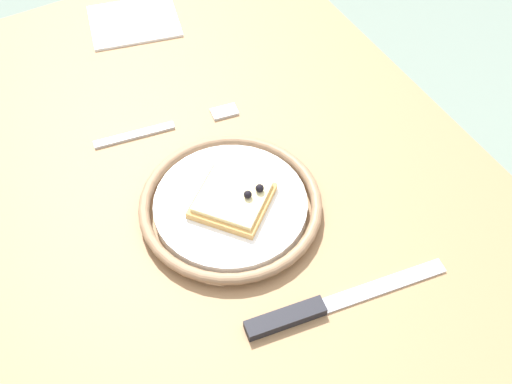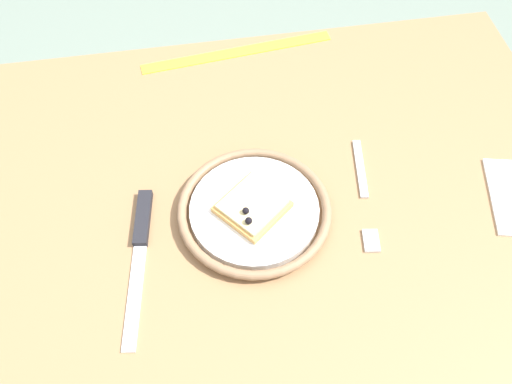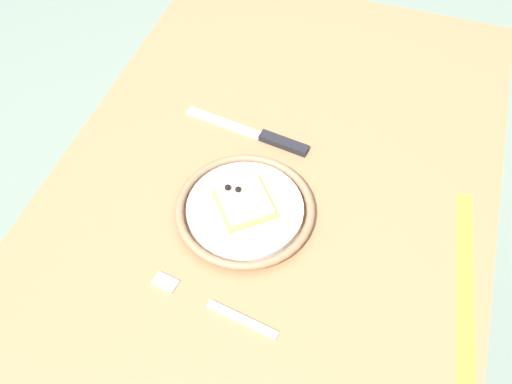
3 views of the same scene
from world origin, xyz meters
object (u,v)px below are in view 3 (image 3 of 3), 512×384
knife (267,137)px  plate (245,209)px  dining_table (268,224)px  measuring_tape (465,288)px  fork (213,305)px  pizza_slice_near (244,202)px

knife → plate: bearing=-174.6°
knife → dining_table: bearing=-160.3°
measuring_tape → plate: bearing=79.7°
plate → knife: bearing=5.4°
knife → fork: (-0.33, -0.02, -0.00)m
knife → fork: knife is taller
pizza_slice_near → knife: pizza_slice_near is taller
pizza_slice_near → fork: bearing=-176.7°
dining_table → measuring_tape: size_ratio=3.28×
plate → pizza_slice_near: size_ratio=1.89×
knife → pizza_slice_near: bearing=-175.2°
dining_table → knife: bearing=19.7°
plate → fork: bearing=-177.2°
plate → fork: plate is taller
pizza_slice_near → knife: (0.16, 0.01, -0.02)m
knife → measuring_tape: 0.41m
pizza_slice_near → dining_table: bearing=-25.1°
dining_table → fork: size_ratio=5.72×
plate → measuring_tape: (-0.03, -0.35, -0.01)m
plate → knife: plate is taller
pizza_slice_near → measuring_tape: (-0.03, -0.35, -0.02)m
measuring_tape → pizza_slice_near: bearing=79.2°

